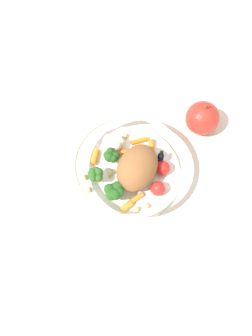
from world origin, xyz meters
The scene contains 3 objects.
ground_plane centered at (0.00, 0.00, 0.00)m, with size 2.40×2.40×0.00m, color silver.
food_container centered at (0.00, 0.00, 0.03)m, with size 0.21×0.21×0.07m.
loose_apple centered at (-0.17, 0.04, 0.03)m, with size 0.07×0.07×0.08m.
Camera 1 is at (0.19, 0.16, 0.60)m, focal length 35.87 mm.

